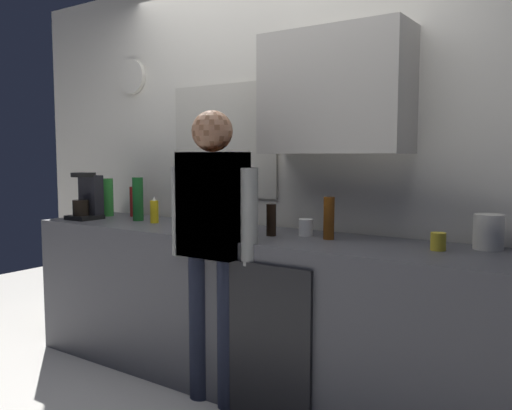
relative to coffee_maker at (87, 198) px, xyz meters
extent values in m
plane|color=silver|center=(1.31, -0.21, -1.06)|extent=(8.00, 8.00, 0.00)
cube|color=#4C4C51|center=(1.31, 0.09, -0.60)|extent=(3.06, 0.64, 0.91)
cube|color=black|center=(1.65, -0.24, -0.65)|extent=(0.56, 0.02, 0.82)
cube|color=silver|center=(1.31, 0.52, 0.24)|extent=(4.66, 0.10, 2.60)
cube|color=beige|center=(0.87, 0.46, 0.40)|extent=(0.86, 0.02, 0.76)
cube|color=#8CA5C6|center=(0.87, 0.47, 0.40)|extent=(0.80, 0.02, 0.70)
cube|color=#B7B2A8|center=(1.77, 0.31, 0.65)|extent=(0.84, 0.32, 0.68)
cylinder|color=silver|center=(-0.01, 0.45, 0.90)|extent=(0.26, 0.03, 0.26)
cube|color=black|center=(0.00, -0.03, -0.13)|extent=(0.20, 0.20, 0.03)
cube|color=black|center=(0.00, 0.03, 0.02)|extent=(0.18, 0.08, 0.28)
cylinder|color=black|center=(0.00, -0.06, -0.06)|extent=(0.11, 0.11, 0.11)
cylinder|color=black|center=(0.00, -0.03, 0.17)|extent=(0.17, 0.17, 0.03)
cylinder|color=#2D8C33|center=(-0.03, 0.20, -0.01)|extent=(0.09, 0.09, 0.28)
cylinder|color=black|center=(1.51, 0.07, -0.06)|extent=(0.06, 0.06, 0.18)
cylinder|color=#195923|center=(0.37, 0.13, 0.00)|extent=(0.07, 0.07, 0.30)
cylinder|color=maroon|center=(0.15, 0.30, -0.04)|extent=(0.06, 0.06, 0.22)
cylinder|color=brown|center=(1.83, 0.14, -0.03)|extent=(0.06, 0.06, 0.23)
cylinder|color=white|center=(1.67, 0.18, -0.10)|extent=(0.08, 0.08, 0.09)
cylinder|color=#3351B2|center=(0.80, 0.09, -0.10)|extent=(0.08, 0.08, 0.10)
cylinder|color=yellow|center=(2.41, 0.14, -0.10)|extent=(0.07, 0.07, 0.08)
cylinder|color=white|center=(1.03, 0.12, -0.11)|extent=(0.22, 0.22, 0.08)
cylinder|color=#9E5638|center=(0.76, 0.28, -0.10)|extent=(0.10, 0.10, 0.09)
sphere|color=#2D7233|center=(0.76, 0.28, 0.01)|extent=(0.15, 0.15, 0.15)
cylinder|color=yellow|center=(0.55, 0.11, -0.07)|extent=(0.06, 0.06, 0.15)
cone|color=white|center=(0.55, 0.11, 0.02)|extent=(0.02, 0.02, 0.03)
cylinder|color=silver|center=(2.60, 0.30, -0.06)|extent=(0.14, 0.14, 0.17)
cylinder|color=#3F4766|center=(1.21, -0.21, -0.65)|extent=(0.12, 0.12, 0.82)
cylinder|color=#3F4766|center=(1.41, -0.21, -0.65)|extent=(0.12, 0.12, 0.82)
cube|color=white|center=(1.31, -0.21, 0.04)|extent=(0.36, 0.20, 0.56)
sphere|color=#D8AD8C|center=(1.31, -0.21, 0.43)|extent=(0.22, 0.22, 0.22)
cylinder|color=white|center=(1.07, -0.21, -0.01)|extent=(0.09, 0.09, 0.50)
cylinder|color=white|center=(1.55, -0.21, -0.01)|extent=(0.09, 0.09, 0.50)
cylinder|color=#3F4766|center=(1.21, -0.21, -0.65)|extent=(0.12, 0.12, 0.82)
cylinder|color=#3F4766|center=(1.41, -0.21, -0.65)|extent=(0.12, 0.12, 0.82)
cube|color=white|center=(1.31, -0.21, 0.04)|extent=(0.36, 0.20, 0.56)
sphere|color=#A57A59|center=(1.31, -0.21, 0.43)|extent=(0.22, 0.22, 0.22)
cylinder|color=white|center=(1.07, -0.21, -0.01)|extent=(0.09, 0.09, 0.50)
cylinder|color=white|center=(1.55, -0.21, -0.01)|extent=(0.09, 0.09, 0.50)
camera|label=1|loc=(3.09, -2.40, 0.30)|focal=37.04mm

